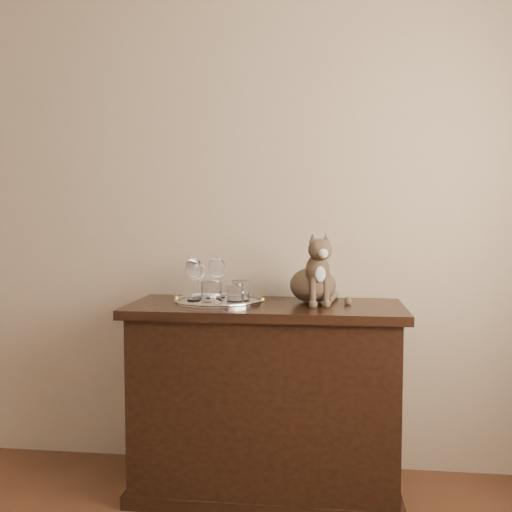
{
  "coord_description": "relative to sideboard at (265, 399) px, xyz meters",
  "views": [
    {
      "loc": [
        0.86,
        -0.52,
        1.24
      ],
      "look_at": [
        0.56,
        1.95,
        1.06
      ],
      "focal_mm": 40.0,
      "sensor_mm": 36.0,
      "label": 1
    }
  ],
  "objects": [
    {
      "name": "tumbler_b",
      "position": [
        -0.23,
        -0.08,
        0.48
      ],
      "size": [
        0.09,
        0.09,
        0.1
      ],
      "primitive_type": "cylinder",
      "color": "white",
      "rests_on": "tray"
    },
    {
      "name": "sideboard",
      "position": [
        0.0,
        0.0,
        0.0
      ],
      "size": [
        1.2,
        0.5,
        0.85
      ],
      "primitive_type": null,
      "color": "black",
      "rests_on": "ground"
    },
    {
      "name": "tumbler_c",
      "position": [
        -0.12,
        0.04,
        0.48
      ],
      "size": [
        0.08,
        0.08,
        0.09
      ],
      "primitive_type": "cylinder",
      "color": "white",
      "rests_on": "tray"
    },
    {
      "name": "wine_glass_d",
      "position": [
        -0.23,
        0.04,
        0.53
      ],
      "size": [
        0.07,
        0.07,
        0.2
      ],
      "primitive_type": null,
      "color": "white",
      "rests_on": "tray"
    },
    {
      "name": "wine_glass_a",
      "position": [
        -0.32,
        0.09,
        0.52
      ],
      "size": [
        0.06,
        0.06,
        0.17
      ],
      "primitive_type": null,
      "color": "silver",
      "rests_on": "tray"
    },
    {
      "name": "tray",
      "position": [
        -0.21,
        0.02,
        0.43
      ],
      "size": [
        0.4,
        0.4,
        0.01
      ],
      "primitive_type": "cylinder",
      "color": "white",
      "rests_on": "sideboard"
    },
    {
      "name": "wine_glass_b",
      "position": [
        -0.23,
        0.13,
        0.52
      ],
      "size": [
        0.07,
        0.07,
        0.18
      ],
      "primitive_type": null,
      "color": "white",
      "rests_on": "tray"
    },
    {
      "name": "wall_back",
      "position": [
        -0.6,
        0.31,
        0.93
      ],
      "size": [
        4.0,
        0.1,
        2.7
      ],
      "primitive_type": "cube",
      "color": "#C1A991",
      "rests_on": "ground"
    },
    {
      "name": "wine_glass_c",
      "position": [
        -0.33,
        0.03,
        0.53
      ],
      "size": [
        0.07,
        0.07,
        0.19
      ],
      "primitive_type": null,
      "color": "white",
      "rests_on": "tray"
    },
    {
      "name": "cat",
      "position": [
        0.2,
        0.08,
        0.58
      ],
      "size": [
        0.38,
        0.37,
        0.31
      ],
      "primitive_type": null,
      "rotation": [
        0.0,
        0.0,
        0.28
      ],
      "color": "brown",
      "rests_on": "sideboard"
    },
    {
      "name": "tumbler_a",
      "position": [
        -0.13,
        -0.05,
        0.47
      ],
      "size": [
        0.07,
        0.07,
        0.08
      ],
      "primitive_type": "cylinder",
      "color": "silver",
      "rests_on": "tray"
    }
  ]
}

